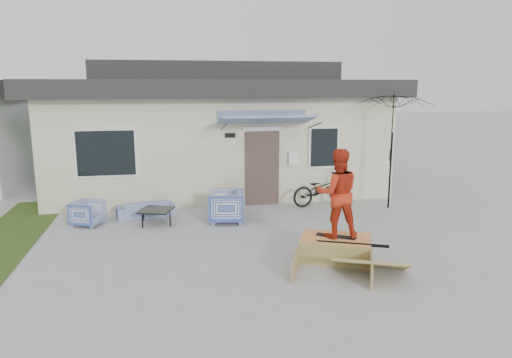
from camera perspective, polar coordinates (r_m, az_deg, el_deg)
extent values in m
plane|color=#A0A0A0|center=(9.07, 0.32, -10.39)|extent=(90.00, 90.00, 0.00)
cube|color=beige|center=(16.45, -5.18, 4.86)|extent=(10.00, 7.00, 3.00)
cube|color=black|center=(16.34, -5.29, 10.97)|extent=(10.80, 7.80, 0.50)
cube|color=black|center=(16.35, -5.32, 12.90)|extent=(7.50, 4.50, 0.60)
cube|color=#4A3731|center=(13.20, 0.78, 1.30)|extent=(0.95, 0.08, 2.10)
cube|color=white|center=(12.94, -17.77, 3.02)|extent=(1.60, 0.06, 1.30)
cube|color=white|center=(13.60, 8.24, 3.84)|extent=(0.90, 0.06, 1.20)
cube|color=#254492|center=(12.53, 1.28, 7.21)|extent=(2.50, 1.09, 0.29)
imported|color=#254492|center=(12.52, -13.27, -3.14)|extent=(1.52, 0.70, 0.57)
imported|color=#254492|center=(12.11, -19.79, -3.78)|extent=(0.82, 0.84, 0.67)
imported|color=#254492|center=(11.67, -3.67, -3.14)|extent=(0.92, 0.96, 0.88)
cube|color=black|center=(11.84, -12.01, -4.46)|extent=(0.94, 0.94, 0.36)
imported|color=black|center=(13.32, 7.94, -0.87)|extent=(1.82, 0.90, 1.12)
cylinder|color=black|center=(13.36, 16.00, 0.98)|extent=(0.05, 0.05, 2.10)
imported|color=black|center=(13.26, 16.17, 3.96)|extent=(2.45, 2.33, 0.90)
cube|color=black|center=(9.36, 9.70, -6.83)|extent=(0.75, 0.58, 0.05)
imported|color=red|center=(9.12, 9.89, -1.53)|extent=(0.93, 0.76, 1.72)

